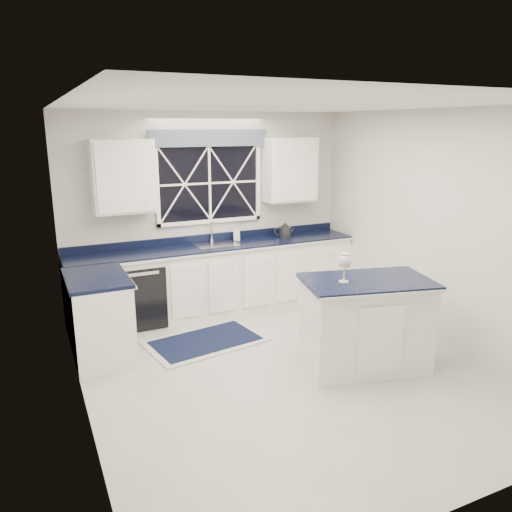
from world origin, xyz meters
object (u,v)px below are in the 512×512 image
faucet (212,231)px  soap_bottle (237,233)px  island (365,323)px  kettle (285,230)px  dishwasher (139,293)px  wine_glass (345,262)px

faucet → soap_bottle: (0.35, -0.03, -0.06)m
island → kettle: 2.37m
faucet → island: (0.80, -2.43, -0.61)m
dishwasher → island: bearing=-49.7°
faucet → soap_bottle: faucet is taller
dishwasher → soap_bottle: soap_bottle is taller
island → faucet: bearing=121.6°
faucet → soap_bottle: 0.36m
island → soap_bottle: size_ratio=7.61×
soap_bottle → kettle: bearing=-8.9°
dishwasher → soap_bottle: bearing=6.5°
dishwasher → island: 2.94m
wine_glass → soap_bottle: bearing=94.2°
island → wine_glass: size_ratio=4.82×
island → soap_bottle: bearing=113.9°
wine_glass → dishwasher: bearing=126.5°
faucet → kettle: faucet is taller
kettle → wine_glass: wine_glass is taller
island → wine_glass: wine_glass is taller
island → kettle: kettle is taller
kettle → dishwasher: bearing=-155.2°
dishwasher → soap_bottle: (1.45, 0.17, 0.63)m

